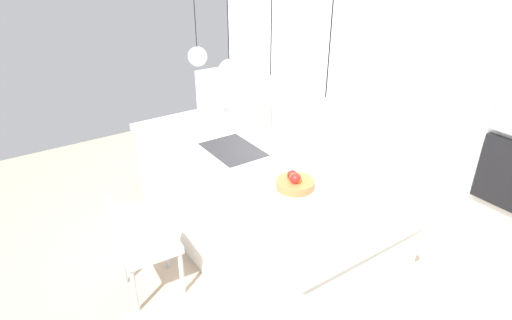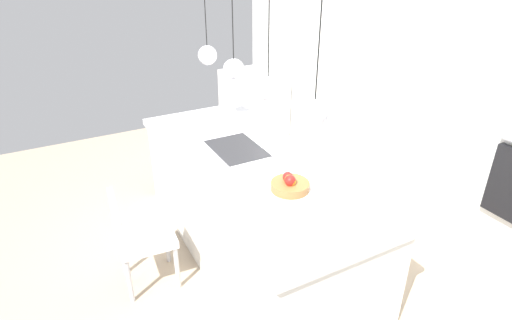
% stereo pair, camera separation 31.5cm
% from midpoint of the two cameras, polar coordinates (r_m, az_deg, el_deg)
% --- Properties ---
extents(floor, '(6.60, 6.60, 0.00)m').
position_cam_midpoint_polar(floor, '(3.96, -3.16, -12.01)').
color(floor, tan).
rests_on(floor, ground).
extents(back_wall, '(6.00, 0.10, 2.60)m').
position_cam_midpoint_polar(back_wall, '(4.32, 15.71, 10.08)').
color(back_wall, white).
rests_on(back_wall, ground).
extents(kitchen_island, '(2.68, 1.09, 0.91)m').
position_cam_midpoint_polar(kitchen_island, '(3.68, -3.34, -6.47)').
color(kitchen_island, white).
rests_on(kitchen_island, ground).
extents(sink_basin, '(0.56, 0.40, 0.02)m').
position_cam_midpoint_polar(sink_basin, '(3.66, -5.63, 1.31)').
color(sink_basin, '#2D2D30').
rests_on(sink_basin, kitchen_island).
extents(faucet, '(0.02, 0.17, 0.22)m').
position_cam_midpoint_polar(faucet, '(3.69, -2.83, 4.19)').
color(faucet, silver).
rests_on(faucet, kitchen_island).
extents(fruit_bowl, '(0.28, 0.28, 0.13)m').
position_cam_midpoint_polar(fruit_bowl, '(3.05, 2.37, -3.13)').
color(fruit_bowl, '#9E6B38').
rests_on(fruit_bowl, kitchen_island).
extents(side_counter, '(1.10, 0.60, 0.85)m').
position_cam_midpoint_polar(side_counter, '(6.15, -4.73, 7.41)').
color(side_counter, white).
rests_on(side_counter, ground).
extents(chair_near, '(0.44, 0.46, 0.84)m').
position_cam_midpoint_polar(chair_near, '(3.40, -18.16, -10.74)').
color(chair_near, white).
rests_on(chair_near, ground).
extents(pendant_light_left, '(0.17, 0.17, 0.77)m').
position_cam_midpoint_polar(pendant_light_left, '(3.92, -10.34, 13.69)').
color(pendant_light_left, silver).
extents(pendant_light_center_left, '(0.17, 0.17, 0.77)m').
position_cam_midpoint_polar(pendant_light_center_left, '(3.43, -6.33, 12.05)').
color(pendant_light_center_left, silver).
extents(pendant_light_center_right, '(0.17, 0.17, 0.77)m').
position_cam_midpoint_polar(pendant_light_center_right, '(2.97, -1.12, 9.81)').
color(pendant_light_center_right, silver).
extents(pendant_light_right, '(0.17, 0.17, 0.77)m').
position_cam_midpoint_polar(pendant_light_right, '(2.54, 5.81, 6.65)').
color(pendant_light_right, silver).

